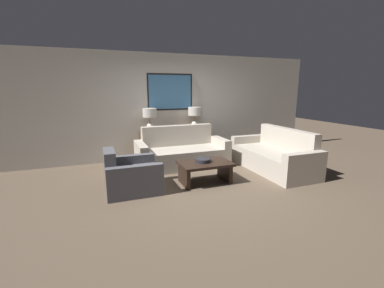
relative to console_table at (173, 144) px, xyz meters
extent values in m
plane|color=brown|center=(0.00, -2.05, -0.38)|extent=(20.00, 20.00, 0.00)
cube|color=beige|center=(0.00, 0.26, 0.95)|extent=(8.19, 0.10, 2.65)
cube|color=black|center=(0.00, 0.21, 1.32)|extent=(1.18, 0.01, 0.92)
cube|color=teal|center=(0.00, 0.20, 1.32)|extent=(1.10, 0.02, 0.84)
cube|color=brown|center=(0.00, 0.00, 0.00)|extent=(1.62, 0.37, 0.76)
cylinder|color=silver|center=(-0.59, 0.00, 0.39)|extent=(0.14, 0.14, 0.02)
sphere|color=silver|center=(-0.59, 0.00, 0.49)|extent=(0.17, 0.17, 0.17)
cylinder|color=#8C7A51|center=(-0.59, 0.00, 0.65)|extent=(0.02, 0.02, 0.15)
cylinder|color=#B2ADA3|center=(-0.59, 0.00, 0.83)|extent=(0.34, 0.34, 0.21)
cylinder|color=silver|center=(0.59, 0.00, 0.39)|extent=(0.14, 0.14, 0.02)
sphere|color=silver|center=(0.59, 0.00, 0.49)|extent=(0.17, 0.17, 0.17)
cylinder|color=#8C7A51|center=(0.59, 0.00, 0.65)|extent=(0.02, 0.02, 0.15)
cylinder|color=#B2ADA3|center=(0.59, 0.00, 0.83)|extent=(0.34, 0.34, 0.21)
cube|color=#ADA393|center=(0.00, -0.83, -0.16)|extent=(1.72, 0.75, 0.43)
cube|color=#ADA393|center=(0.00, -0.36, 0.08)|extent=(1.72, 0.18, 0.92)
cube|color=#ADA393|center=(-0.95, -0.74, -0.07)|extent=(0.18, 0.93, 0.62)
cube|color=#ADA393|center=(0.95, -0.74, -0.07)|extent=(0.18, 0.93, 0.62)
cube|color=#ADA393|center=(1.70, -1.68, -0.16)|extent=(0.75, 1.72, 0.43)
cube|color=#ADA393|center=(2.16, -1.68, 0.08)|extent=(0.18, 1.72, 0.92)
cube|color=#ADA393|center=(1.79, -0.73, -0.07)|extent=(0.93, 0.18, 0.62)
cube|color=#ADA393|center=(1.79, -2.63, -0.07)|extent=(0.93, 0.18, 0.62)
cube|color=black|center=(0.07, -1.89, 0.00)|extent=(0.99, 0.65, 0.05)
cube|color=black|center=(-0.35, -1.89, -0.20)|extent=(0.07, 0.52, 0.36)
cube|color=black|center=(0.50, -1.89, -0.20)|extent=(0.07, 0.52, 0.36)
cylinder|color=#232328|center=(0.04, -1.86, 0.06)|extent=(0.31, 0.31, 0.07)
cube|color=#4C4C51|center=(-1.20, -1.81, -0.18)|extent=(0.75, 0.58, 0.40)
cube|color=#4C4C51|center=(-1.66, -1.81, 0.01)|extent=(0.18, 0.58, 0.77)
cube|color=#4C4C51|center=(-1.29, -2.17, -0.10)|extent=(0.93, 0.14, 0.56)
cube|color=#4C4C51|center=(-1.29, -1.45, -0.10)|extent=(0.93, 0.14, 0.56)
camera|label=1|loc=(-1.82, -6.23, 1.41)|focal=24.00mm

